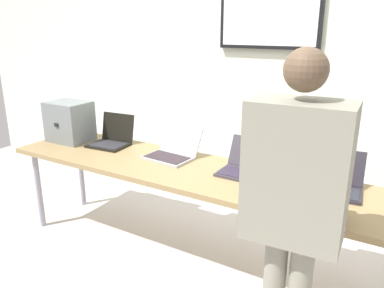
{
  "coord_description": "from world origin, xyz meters",
  "views": [
    {
      "loc": [
        1.17,
        -2.2,
        1.75
      ],
      "look_at": [
        -0.17,
        0.06,
        0.92
      ],
      "focal_mm": 35.22,
      "sensor_mm": 36.0,
      "label": 1
    }
  ],
  "objects_px": {
    "workbench": "(208,178)",
    "laptop_station_1": "(173,151)",
    "laptop_station_3": "(331,181)",
    "laptop_station_2": "(245,166)",
    "laptop_station_0": "(112,138)",
    "person": "(295,196)",
    "equipment_box": "(70,121)"
  },
  "relations": [
    {
      "from": "workbench",
      "to": "laptop_station_1",
      "type": "relative_size",
      "value": 8.59
    },
    {
      "from": "workbench",
      "to": "laptop_station_3",
      "type": "relative_size",
      "value": 8.19
    },
    {
      "from": "laptop_station_1",
      "to": "laptop_station_2",
      "type": "height_order",
      "value": "laptop_station_1"
    },
    {
      "from": "laptop_station_0",
      "to": "laptop_station_1",
      "type": "bearing_deg",
      "value": -0.3
    },
    {
      "from": "laptop_station_2",
      "to": "laptop_station_3",
      "type": "bearing_deg",
      "value": 1.65
    },
    {
      "from": "workbench",
      "to": "person",
      "type": "distance_m",
      "value": 1.04
    },
    {
      "from": "equipment_box",
      "to": "laptop_station_1",
      "type": "bearing_deg",
      "value": 5.1
    },
    {
      "from": "workbench",
      "to": "laptop_station_2",
      "type": "distance_m",
      "value": 0.27
    },
    {
      "from": "equipment_box",
      "to": "person",
      "type": "bearing_deg",
      "value": -16.94
    },
    {
      "from": "laptop_station_1",
      "to": "laptop_station_2",
      "type": "bearing_deg",
      "value": -1.86
    },
    {
      "from": "workbench",
      "to": "person",
      "type": "bearing_deg",
      "value": -38.67
    },
    {
      "from": "laptop_station_1",
      "to": "equipment_box",
      "type": "bearing_deg",
      "value": -174.9
    },
    {
      "from": "laptop_station_0",
      "to": "laptop_station_2",
      "type": "bearing_deg",
      "value": -1.06
    },
    {
      "from": "laptop_station_1",
      "to": "laptop_station_3",
      "type": "relative_size",
      "value": 0.95
    },
    {
      "from": "laptop_station_0",
      "to": "laptop_station_1",
      "type": "distance_m",
      "value": 0.64
    },
    {
      "from": "equipment_box",
      "to": "laptop_station_0",
      "type": "height_order",
      "value": "equipment_box"
    },
    {
      "from": "laptop_station_0",
      "to": "laptop_station_2",
      "type": "distance_m",
      "value": 1.26
    },
    {
      "from": "laptop_station_0",
      "to": "person",
      "type": "distance_m",
      "value": 1.98
    },
    {
      "from": "laptop_station_3",
      "to": "person",
      "type": "height_order",
      "value": "person"
    },
    {
      "from": "laptop_station_2",
      "to": "laptop_station_3",
      "type": "height_order",
      "value": "laptop_station_3"
    },
    {
      "from": "laptop_station_1",
      "to": "laptop_station_2",
      "type": "distance_m",
      "value": 0.62
    },
    {
      "from": "laptop_station_2",
      "to": "laptop_station_3",
      "type": "xyz_separation_m",
      "value": [
        0.58,
        0.02,
        0.0
      ]
    },
    {
      "from": "equipment_box",
      "to": "laptop_station_2",
      "type": "xyz_separation_m",
      "value": [
        1.66,
        0.07,
        -0.12
      ]
    },
    {
      "from": "equipment_box",
      "to": "laptop_station_3",
      "type": "relative_size",
      "value": 0.9
    },
    {
      "from": "person",
      "to": "laptop_station_0",
      "type": "bearing_deg",
      "value": 156.94
    },
    {
      "from": "workbench",
      "to": "equipment_box",
      "type": "height_order",
      "value": "equipment_box"
    },
    {
      "from": "laptop_station_1",
      "to": "laptop_station_0",
      "type": "bearing_deg",
      "value": 179.7
    },
    {
      "from": "laptop_station_2",
      "to": "person",
      "type": "height_order",
      "value": "person"
    },
    {
      "from": "laptop_station_2",
      "to": "laptop_station_3",
      "type": "distance_m",
      "value": 0.58
    },
    {
      "from": "laptop_station_0",
      "to": "equipment_box",
      "type": "bearing_deg",
      "value": -166.58
    },
    {
      "from": "laptop_station_1",
      "to": "person",
      "type": "distance_m",
      "value": 1.42
    },
    {
      "from": "laptop_station_2",
      "to": "workbench",
      "type": "bearing_deg",
      "value": -150.5
    }
  ]
}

